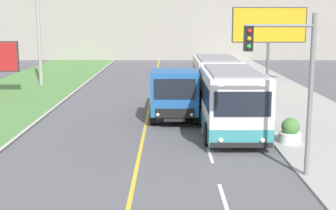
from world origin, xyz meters
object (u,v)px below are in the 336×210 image
(dump_truck, at_px, (174,94))
(planter_round_near, at_px, (291,132))
(billboard_large, at_px, (269,27))
(city_bus, at_px, (223,91))
(planter_round_second, at_px, (267,108))
(utility_pole_far, at_px, (38,14))
(planter_round_third, at_px, (248,92))
(traffic_light_mast, at_px, (291,74))

(dump_truck, xyz_separation_m, planter_round_near, (4.79, -4.91, -0.79))
(billboard_large, bearing_deg, city_bus, -110.66)
(dump_truck, distance_m, planter_round_near, 6.91)
(planter_round_near, bearing_deg, planter_round_second, 88.39)
(planter_round_near, bearing_deg, city_bus, 115.19)
(planter_round_near, bearing_deg, utility_pole_far, 130.48)
(city_bus, xyz_separation_m, planter_round_third, (2.28, 5.99, -1.01))
(city_bus, xyz_separation_m, traffic_light_mast, (1.07, -8.92, 1.93))
(utility_pole_far, bearing_deg, planter_round_second, -38.92)
(traffic_light_mast, distance_m, planter_round_third, 15.25)
(traffic_light_mast, relative_size, planter_round_third, 5.39)
(traffic_light_mast, bearing_deg, planter_round_near, 73.78)
(city_bus, height_order, billboard_large, billboard_large)
(planter_round_near, xyz_separation_m, planter_round_second, (0.15, 5.40, -0.01))
(planter_round_near, bearing_deg, billboard_large, 81.10)
(utility_pole_far, bearing_deg, dump_truck, -51.11)
(traffic_light_mast, relative_size, planter_round_second, 5.21)
(utility_pole_far, xyz_separation_m, billboard_large, (18.07, 0.74, -0.98))
(planter_round_third, bearing_deg, dump_truck, -129.23)
(dump_truck, relative_size, planter_round_near, 6.53)
(traffic_light_mast, relative_size, planter_round_near, 5.08)
(city_bus, relative_size, planter_round_third, 12.73)
(dump_truck, height_order, planter_round_near, dump_truck)
(billboard_large, bearing_deg, planter_round_third, -110.50)
(billboard_large, xyz_separation_m, planter_round_second, (-2.75, -13.11, -4.01))
(dump_truck, height_order, billboard_large, billboard_large)
(utility_pole_far, height_order, planter_round_third, utility_pole_far)
(traffic_light_mast, xyz_separation_m, planter_round_third, (1.21, 14.91, -2.93))
(utility_pole_far, bearing_deg, planter_round_third, -24.65)
(dump_truck, bearing_deg, planter_round_third, 50.77)
(dump_truck, distance_m, planter_round_third, 7.66)
(traffic_light_mast, bearing_deg, planter_round_third, 85.35)
(utility_pole_far, bearing_deg, planter_round_near, -49.52)
(city_bus, xyz_separation_m, dump_truck, (-2.53, 0.09, -0.19))
(city_bus, bearing_deg, planter_round_second, 13.66)
(city_bus, relative_size, utility_pole_far, 1.16)
(city_bus, bearing_deg, planter_round_third, 69.13)
(utility_pole_far, relative_size, planter_round_near, 10.30)
(city_bus, distance_m, planter_round_second, 2.68)
(dump_truck, bearing_deg, traffic_light_mast, -68.23)
(planter_round_third, bearing_deg, city_bus, -110.87)
(billboard_large, xyz_separation_m, planter_round_near, (-2.90, -18.51, -4.00))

